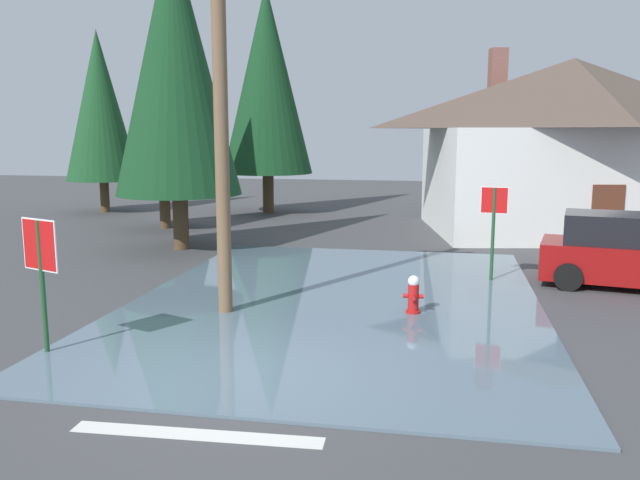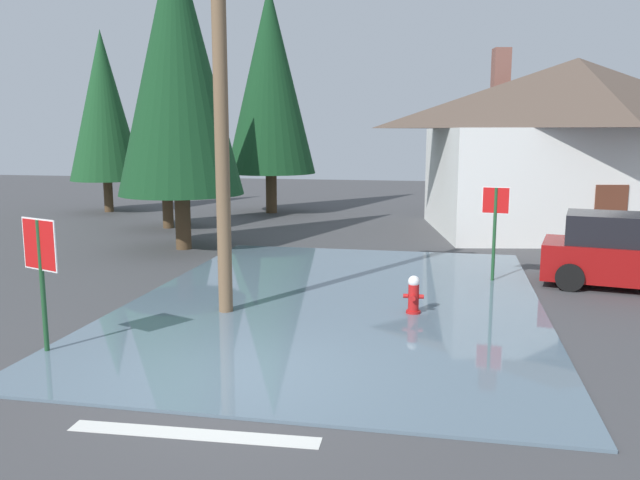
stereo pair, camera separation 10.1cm
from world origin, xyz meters
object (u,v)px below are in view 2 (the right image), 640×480
at_px(pine_tree_tall_left, 177,64).
at_px(fire_hydrant, 414,296).
at_px(parked_car, 632,253).
at_px(pine_tree_short_left, 164,102).
at_px(utility_pole, 221,105).
at_px(stop_sign_far, 495,216).
at_px(stop_sign_near, 41,258).
at_px(pine_tree_mid_left, 104,106).
at_px(house, 573,143).
at_px(pine_tree_far_center, 270,80).

bearing_deg(pine_tree_tall_left, fire_hydrant, -39.27).
relative_size(parked_car, pine_tree_short_left, 0.55).
bearing_deg(pine_tree_short_left, parked_car, -25.04).
bearing_deg(utility_pole, stop_sign_far, 35.60).
bearing_deg(fire_hydrant, pine_tree_short_left, 133.93).
distance_m(stop_sign_near, fire_hydrant, 6.84).
height_order(stop_sign_near, pine_tree_mid_left, pine_tree_mid_left).
xyz_separation_m(parked_car, pine_tree_mid_left, (-19.44, 11.03, 3.92)).
bearing_deg(pine_tree_tall_left, pine_tree_mid_left, 130.83).
bearing_deg(utility_pole, house, 55.86).
relative_size(house, pine_tree_mid_left, 1.42).
height_order(fire_hydrant, pine_tree_far_center, pine_tree_far_center).
bearing_deg(parked_car, house, 89.58).
xyz_separation_m(pine_tree_mid_left, pine_tree_short_left, (4.79, -4.19, -0.03)).
bearing_deg(pine_tree_short_left, fire_hydrant, -46.07).
distance_m(utility_pole, pine_tree_short_left, 12.39).
bearing_deg(pine_tree_far_center, stop_sign_far, -53.76).
height_order(utility_pole, pine_tree_mid_left, pine_tree_mid_left).
height_order(utility_pole, parked_car, utility_pole).
relative_size(stop_sign_near, fire_hydrant, 2.78).
height_order(pine_tree_mid_left, pine_tree_far_center, pine_tree_far_center).
relative_size(stop_sign_near, parked_car, 0.51).
xyz_separation_m(stop_sign_near, fire_hydrant, (5.79, 3.44, -1.21)).
relative_size(stop_sign_far, parked_car, 0.53).
bearing_deg(parked_car, fire_hydrant, -145.50).
bearing_deg(pine_tree_short_left, house, 7.45).
distance_m(fire_hydrant, utility_pole, 5.27).
bearing_deg(parked_car, pine_tree_short_left, 154.96).
xyz_separation_m(stop_sign_far, pine_tree_short_left, (-11.52, 6.89, 3.08)).
distance_m(utility_pole, pine_tree_mid_left, 18.52).
xyz_separation_m(stop_sign_near, house, (10.70, 15.54, 1.59)).
relative_size(fire_hydrant, utility_pole, 0.10).
relative_size(fire_hydrant, pine_tree_tall_left, 0.08).
relative_size(parked_car, pine_tree_tall_left, 0.46).
height_order(fire_hydrant, stop_sign_far, stop_sign_far).
bearing_deg(stop_sign_near, fire_hydrant, 30.76).
relative_size(utility_pole, parked_car, 1.80).
relative_size(fire_hydrant, house, 0.07).
xyz_separation_m(stop_sign_near, parked_car, (10.63, 6.78, -0.79)).
bearing_deg(pine_tree_mid_left, utility_pole, -53.94).
relative_size(utility_pole, stop_sign_far, 3.40).
distance_m(utility_pole, parked_car, 9.96).
bearing_deg(pine_tree_short_left, pine_tree_tall_left, -60.00).
distance_m(fire_hydrant, pine_tree_mid_left, 20.93).
bearing_deg(pine_tree_mid_left, stop_sign_near, -63.69).
height_order(parked_car, pine_tree_tall_left, pine_tree_tall_left).
relative_size(stop_sign_far, pine_tree_far_center, 0.23).
distance_m(fire_hydrant, parked_car, 5.89).
distance_m(house, pine_tree_tall_left, 13.94).
bearing_deg(utility_pole, pine_tree_mid_left, 126.06).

